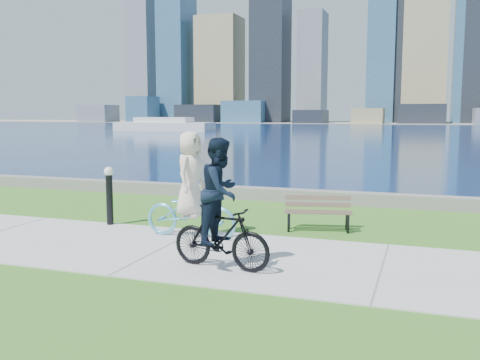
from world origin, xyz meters
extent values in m
plane|color=#316A1C|center=(0.00, 0.00, 0.00)|extent=(320.00, 320.00, 0.00)
cube|color=#ABABA6|center=(0.00, 0.00, 0.01)|extent=(80.00, 3.50, 0.02)
cube|color=slate|center=(0.00, 6.20, 0.17)|extent=(90.00, 0.50, 0.35)
cube|color=#0C214D|center=(0.00, 72.00, 0.00)|extent=(320.00, 131.00, 0.01)
cube|color=gray|center=(0.00, 130.00, 0.06)|extent=(320.00, 30.00, 0.12)
cube|color=slate|center=(-85.71, 119.37, 2.35)|extent=(9.00, 7.47, 4.71)
cube|color=navy|center=(-71.51, 119.13, 3.46)|extent=(6.48, 7.03, 6.92)
cube|color=black|center=(-56.03, 121.19, 2.34)|extent=(11.06, 7.17, 4.67)
cube|color=navy|center=(-43.48, 121.93, 2.79)|extent=(10.58, 7.56, 5.58)
cube|color=black|center=(-25.96, 119.84, 1.62)|extent=(7.12, 9.13, 3.25)
cube|color=#918459|center=(-12.40, 119.59, 1.80)|extent=(7.06, 7.09, 3.59)
cube|color=black|center=(-0.53, 122.86, 2.29)|extent=(10.46, 7.79, 4.58)
cube|color=slate|center=(-77.11, 130.44, 23.77)|extent=(7.10, 9.76, 47.53)
cube|color=navy|center=(-66.09, 129.23, 21.55)|extent=(7.55, 10.97, 43.11)
cube|color=#918459|center=(-53.93, 130.98, 14.25)|extent=(11.35, 10.00, 28.50)
cube|color=black|center=(-38.32, 127.14, 25.33)|extent=(8.62, 10.11, 50.65)
cube|color=slate|center=(-27.94, 130.39, 14.10)|extent=(6.30, 9.20, 28.21)
cube|color=navy|center=(-10.64, 131.69, 28.47)|extent=(6.62, 9.57, 56.94)
cube|color=#918459|center=(-0.47, 130.19, 28.33)|extent=(10.05, 8.84, 56.67)
cube|color=black|center=(11.19, 130.60, 17.67)|extent=(6.45, 7.68, 35.35)
cube|color=silver|center=(-34.64, 59.63, 0.61)|extent=(14.20, 4.06, 1.22)
cube|color=silver|center=(-34.64, 59.63, 1.57)|extent=(8.11, 3.04, 0.71)
cube|color=black|center=(-2.11, 2.27, 0.20)|extent=(0.06, 0.06, 0.40)
cube|color=black|center=(-0.89, 2.55, 0.20)|extent=(0.06, 0.06, 0.40)
cube|color=black|center=(-2.19, 2.58, 0.20)|extent=(0.06, 0.06, 0.40)
cube|color=black|center=(-0.96, 2.86, 0.20)|extent=(0.06, 0.06, 0.40)
cube|color=brown|center=(-1.50, 2.41, 0.42)|extent=(1.42, 0.40, 0.04)
cube|color=brown|center=(-1.53, 2.55, 0.42)|extent=(1.42, 0.40, 0.04)
cube|color=brown|center=(-1.57, 2.69, 0.42)|extent=(1.42, 0.40, 0.04)
cube|color=brown|center=(-1.59, 2.79, 0.54)|extent=(1.41, 0.37, 0.10)
cube|color=brown|center=(-1.59, 2.82, 0.69)|extent=(1.41, 0.37, 0.10)
cylinder|color=black|center=(-6.12, 1.60, 0.59)|extent=(0.15, 0.15, 1.19)
sphere|color=white|center=(-6.12, 1.60, 1.23)|extent=(0.22, 0.22, 0.22)
imported|color=#5AB7DB|center=(-3.87, 1.06, 0.54)|extent=(0.76, 2.01, 1.04)
imported|color=white|center=(-3.87, 1.06, 1.32)|extent=(0.58, 0.87, 1.74)
imported|color=black|center=(-2.48, -0.81, 0.54)|extent=(0.71, 1.78, 1.04)
imported|color=black|center=(-2.48, -0.81, 1.30)|extent=(0.73, 0.89, 1.71)
camera|label=1|loc=(0.60, -8.71, 2.54)|focal=40.00mm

